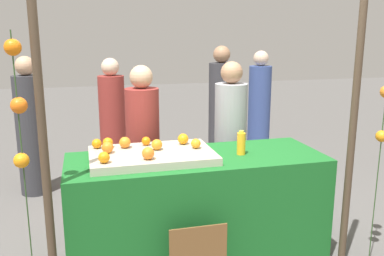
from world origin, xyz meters
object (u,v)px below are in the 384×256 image
object	(u,v)px
orange_1	(148,153)
stall_counter	(197,208)
juice_bottle	(241,143)
vendor_right	(230,147)
vendor_left	(143,154)
orange_0	(97,144)

from	to	relation	value
orange_1	stall_counter	bearing A→B (deg)	22.43
orange_1	juice_bottle	world-z (taller)	juice_bottle
stall_counter	vendor_right	bearing A→B (deg)	52.23
vendor_right	orange_1	bearing A→B (deg)	-137.82
juice_bottle	vendor_left	distance (m)	1.02
juice_bottle	vendor_left	size ratio (longest dim) A/B	0.13
juice_bottle	vendor_right	bearing A→B (deg)	76.78
orange_1	vendor_right	distance (m)	1.30
vendor_left	orange_1	bearing A→B (deg)	-95.30
stall_counter	juice_bottle	distance (m)	0.64
orange_1	vendor_left	size ratio (longest dim) A/B	0.06
orange_0	juice_bottle	world-z (taller)	juice_bottle
juice_bottle	vendor_left	world-z (taller)	vendor_left
stall_counter	vendor_left	world-z (taller)	vendor_left
juice_bottle	orange_1	bearing A→B (deg)	-169.71
orange_0	vendor_left	distance (m)	0.67
orange_1	juice_bottle	bearing A→B (deg)	10.29
stall_counter	vendor_left	xyz separation A→B (m)	(-0.33, 0.68, 0.29)
stall_counter	orange_0	size ratio (longest dim) A/B	26.40
stall_counter	vendor_left	distance (m)	0.81
stall_counter	juice_bottle	size ratio (longest dim) A/B	10.40
orange_0	vendor_left	bearing A→B (deg)	46.32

